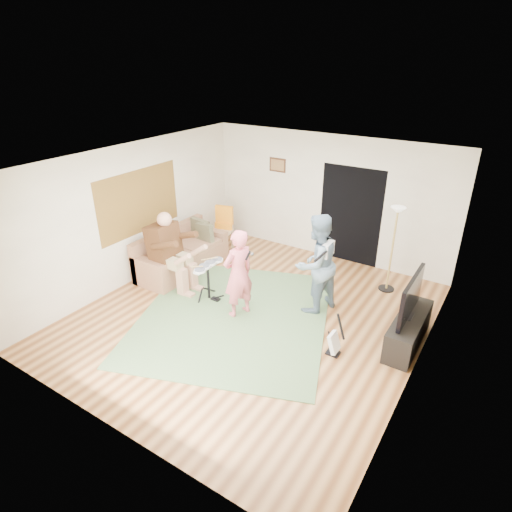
{
  "coord_description": "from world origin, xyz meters",
  "views": [
    {
      "loc": [
        3.46,
        -5.29,
        4.19
      ],
      "look_at": [
        -0.11,
        0.3,
        1.02
      ],
      "focal_mm": 30.0,
      "sensor_mm": 36.0,
      "label": 1
    }
  ],
  "objects": [
    {
      "name": "guitar_held",
      "position": [
        1.0,
        0.8,
        1.22
      ],
      "size": [
        0.12,
        0.6,
        0.26
      ],
      "primitive_type": null,
      "rotation": [
        0.0,
        0.0,
        0.0
      ],
      "color": "silver",
      "rests_on": "guitarist"
    },
    {
      "name": "torchiere_lamp",
      "position": [
        1.71,
        2.19,
        1.16
      ],
      "size": [
        0.3,
        0.3,
        1.69
      ],
      "color": "black",
      "rests_on": "floor"
    },
    {
      "name": "tv_cabinet",
      "position": [
        2.5,
        0.66,
        0.25
      ],
      "size": [
        0.4,
        1.4,
        0.5
      ],
      "primitive_type": "cube",
      "color": "black",
      "rests_on": "floor"
    },
    {
      "name": "television",
      "position": [
        2.45,
        0.66,
        0.85
      ],
      "size": [
        0.06,
        1.13,
        0.67
      ],
      "primitive_type": "cube",
      "color": "black",
      "rests_on": "tv_cabinet"
    },
    {
      "name": "window_blinds",
      "position": [
        -2.74,
        0.2,
        1.55
      ],
      "size": [
        0.0,
        2.05,
        2.05
      ],
      "primitive_type": "plane",
      "rotation": [
        1.57,
        0.0,
        1.57
      ],
      "color": "olive",
      "rests_on": "walls"
    },
    {
      "name": "singer",
      "position": [
        -0.23,
        -0.07,
        0.8
      ],
      "size": [
        0.56,
        0.68,
        1.59
      ],
      "primitive_type": "imported",
      "rotation": [
        0.0,
        0.0,
        -1.92
      ],
      "color": "#D75D6B",
      "rests_on": "floor"
    },
    {
      "name": "ceiling",
      "position": [
        0.0,
        0.0,
        2.7
      ],
      "size": [
        6.0,
        6.0,
        0.0
      ],
      "primitive_type": "plane",
      "rotation": [
        3.14,
        0.0,
        0.0
      ],
      "color": "white",
      "rests_on": "walls"
    },
    {
      "name": "guitarist",
      "position": [
        0.8,
        0.8,
        0.9
      ],
      "size": [
        0.95,
        1.06,
        1.79
      ],
      "primitive_type": "imported",
      "rotation": [
        0.0,
        0.0,
        -1.94
      ],
      "color": "slate",
      "rests_on": "floor"
    },
    {
      "name": "microphone",
      "position": [
        -0.03,
        -0.07,
        1.19
      ],
      "size": [
        0.06,
        0.06,
        0.24
      ],
      "primitive_type": null,
      "color": "black",
      "rests_on": "singer"
    },
    {
      "name": "sofa",
      "position": [
        -2.29,
        0.71,
        0.28
      ],
      "size": [
        0.87,
        2.1,
        0.85
      ],
      "color": "#9B6B4D",
      "rests_on": "floor"
    },
    {
      "name": "floor",
      "position": [
        0.0,
        0.0,
        0.0
      ],
      "size": [
        6.0,
        6.0,
        0.0
      ],
      "primitive_type": "plane",
      "color": "brown",
      "rests_on": "ground"
    },
    {
      "name": "area_rug",
      "position": [
        -0.26,
        -0.19,
        0.01
      ],
      "size": [
        4.2,
        4.44,
        0.02
      ],
      "primitive_type": "cube",
      "rotation": [
        0.0,
        0.0,
        0.35
      ],
      "color": "#4E7044",
      "rests_on": "floor"
    },
    {
      "name": "walls",
      "position": [
        0.0,
        0.0,
        1.35
      ],
      "size": [
        5.5,
        6.0,
        2.7
      ],
      "primitive_type": null,
      "color": "silver",
      "rests_on": "floor"
    },
    {
      "name": "guitar_spare",
      "position": [
        1.63,
        -0.21,
        0.21
      ],
      "size": [
        0.26,
        0.24,
        0.73
      ],
      "color": "black",
      "rests_on": "floor"
    },
    {
      "name": "dining_chair",
      "position": [
        -2.07,
        1.96,
        0.37
      ],
      "size": [
        0.53,
        0.56,
        1.03
      ],
      "rotation": [
        0.0,
        0.0,
        0.26
      ],
      "color": "tan",
      "rests_on": "floor"
    },
    {
      "name": "doorway",
      "position": [
        0.55,
        2.99,
        1.05
      ],
      "size": [
        2.1,
        0.0,
        2.1
      ],
      "primitive_type": "plane",
      "rotation": [
        1.57,
        0.0,
        0.0
      ],
      "color": "black",
      "rests_on": "walls"
    },
    {
      "name": "drum_kit",
      "position": [
        -1.0,
        0.06,
        0.32
      ],
      "size": [
        0.4,
        0.72,
        0.74
      ],
      "color": "black",
      "rests_on": "floor"
    },
    {
      "name": "picture_frame",
      "position": [
        -1.25,
        2.99,
        1.9
      ],
      "size": [
        0.42,
        0.03,
        0.32
      ],
      "primitive_type": "cube",
      "color": "#3F2314",
      "rests_on": "walls"
    },
    {
      "name": "drummer",
      "position": [
        -1.85,
        0.06,
        0.59
      ],
      "size": [
        0.99,
        0.55,
        1.52
      ],
      "color": "#4B2B15",
      "rests_on": "sofa"
    }
  ]
}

